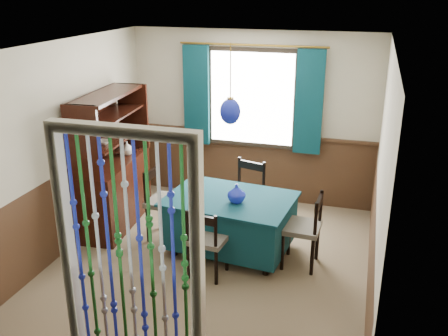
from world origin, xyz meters
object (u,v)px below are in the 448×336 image
(chair_far, at_px, (245,194))
(pendant_lamp, at_px, (230,111))
(sideboard, at_px, (114,181))
(dining_table, at_px, (230,220))
(bowl_shelf, at_px, (103,142))
(vase_sideboard, at_px, (127,147))
(vase_table, at_px, (237,194))
(chair_left, at_px, (164,201))
(chair_right, at_px, (304,228))
(chair_near, at_px, (207,240))

(chair_far, relative_size, pendant_lamp, 1.02)
(sideboard, bearing_deg, dining_table, -13.43)
(chair_far, distance_m, bowl_shelf, 1.94)
(pendant_lamp, bearing_deg, bowl_shelf, -179.63)
(dining_table, distance_m, bowl_shelf, 1.83)
(vase_sideboard, bearing_deg, vase_table, -21.50)
(dining_table, bearing_deg, vase_sideboard, 166.00)
(chair_left, distance_m, chair_right, 1.81)
(sideboard, bearing_deg, vase_table, -15.93)
(chair_far, distance_m, chair_left, 1.08)
(chair_far, bearing_deg, chair_right, 154.46)
(chair_near, relative_size, vase_sideboard, 4.06)
(vase_table, bearing_deg, chair_right, 1.51)
(sideboard, bearing_deg, chair_left, -15.59)
(chair_far, relative_size, bowl_shelf, 4.86)
(chair_left, distance_m, bowl_shelf, 1.06)
(vase_table, bearing_deg, chair_left, 168.11)
(chair_right, bearing_deg, chair_far, 51.61)
(chair_near, relative_size, sideboard, 0.46)
(chair_left, relative_size, pendant_lamp, 1.05)
(chair_right, relative_size, vase_sideboard, 4.35)
(chair_far, distance_m, chair_right, 1.16)
(chair_left, bearing_deg, pendant_lamp, 84.95)
(pendant_lamp, height_order, vase_sideboard, pendant_lamp)
(chair_far, xyz_separation_m, sideboard, (-1.70, -0.41, 0.14))
(chair_near, height_order, vase_sideboard, vase_sideboard)
(chair_far, distance_m, vase_table, 0.85)
(chair_left, relative_size, vase_table, 4.60)
(chair_near, bearing_deg, vase_table, 74.44)
(vase_table, xyz_separation_m, vase_sideboard, (-1.73, 0.68, 0.20))
(pendant_lamp, xyz_separation_m, vase_table, (0.11, -0.10, -0.95))
(dining_table, distance_m, pendant_lamp, 1.34)
(chair_near, distance_m, vase_sideboard, 2.02)
(vase_sideboard, bearing_deg, chair_right, -14.67)
(chair_left, xyz_separation_m, pendant_lamp, (0.90, -0.11, 1.26))
(vase_table, bearing_deg, vase_sideboard, 158.50)
(chair_near, bearing_deg, bowl_shelf, 164.29)
(chair_right, bearing_deg, chair_left, 86.27)
(chair_near, height_order, chair_far, chair_far)
(chair_left, bearing_deg, bowl_shelf, -78.12)
(dining_table, bearing_deg, chair_right, 0.87)
(vase_table, relative_size, vase_sideboard, 0.99)
(chair_near, distance_m, sideboard, 1.83)
(pendant_lamp, bearing_deg, vase_table, -42.56)
(chair_far, bearing_deg, dining_table, 103.45)
(sideboard, relative_size, vase_table, 8.91)
(chair_left, height_order, pendant_lamp, pendant_lamp)
(chair_far, height_order, chair_right, chair_far)
(chair_left, bearing_deg, vase_table, 80.27)
(chair_near, height_order, pendant_lamp, pendant_lamp)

